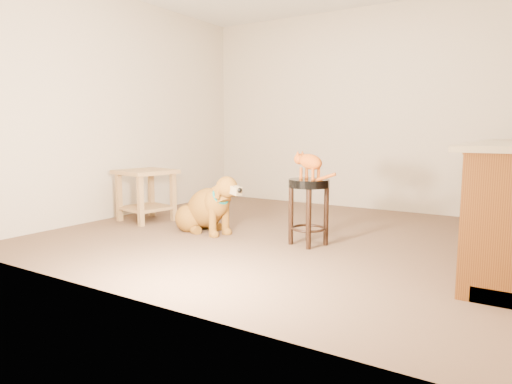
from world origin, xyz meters
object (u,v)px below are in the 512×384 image
Objects in this scene: wood_stool at (484,187)px; padded_stool at (309,198)px; side_table at (146,187)px; golden_retriever at (207,209)px; tabby_kitten at (309,162)px.

padded_stool is at bearing -123.84° from wood_stool.
wood_stool is at bearing 28.92° from side_table.
side_table is 0.97m from golden_retriever.
golden_retriever is at bearing -140.60° from wood_stool.
side_table is (-3.29, -1.82, -0.03)m from wood_stool.
wood_stool is at bearing 74.29° from tabby_kitten.
tabby_kitten is at bearing -0.46° from side_table.
tabby_kitten is at bearing 19.37° from golden_retriever.
side_table is 1.50× the size of tabby_kitten.
golden_retriever is (0.96, -0.10, -0.15)m from side_table.
padded_stool reaches higher than golden_retriever.
padded_stool reaches higher than side_table.
padded_stool is at bearing -5.72° from tabby_kitten.
side_table is (-2.06, 0.02, -0.04)m from padded_stool.
tabby_kitten is (-0.01, 0.00, 0.32)m from padded_stool.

